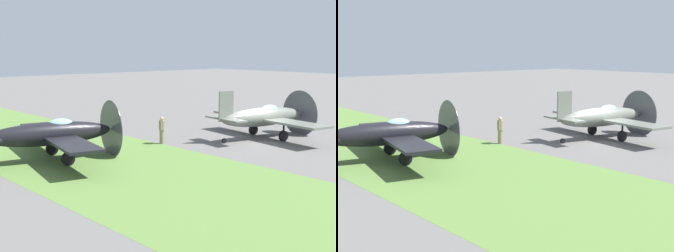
# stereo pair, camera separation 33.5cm
# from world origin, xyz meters

# --- Properties ---
(ground_plane) EXTENTS (160.00, 160.00, 0.00)m
(ground_plane) POSITION_xyz_m (0.00, 0.00, 0.00)
(ground_plane) COLOR #605E5B
(grass_verge) EXTENTS (120.00, 11.00, 0.01)m
(grass_verge) POSITION_xyz_m (0.00, -10.99, 0.00)
(grass_verge) COLOR #567A38
(grass_verge) RESTS_ON ground
(airplane_lead) EXTENTS (9.89, 7.87, 3.50)m
(airplane_lead) POSITION_xyz_m (-0.19, 1.08, 1.47)
(airplane_lead) COLOR slate
(airplane_lead) RESTS_ON ground
(airplane_wingman) EXTENTS (10.00, 7.99, 3.54)m
(airplane_wingman) POSITION_xyz_m (-3.38, -12.98, 1.48)
(airplane_wingman) COLOR black
(airplane_wingman) RESTS_ON ground
(ground_crew_mechanic) EXTENTS (0.42, 0.53, 1.73)m
(ground_crew_mechanic) POSITION_xyz_m (-3.21, -5.42, 0.91)
(ground_crew_mechanic) COLOR #847A5B
(ground_crew_mechanic) RESTS_ON ground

